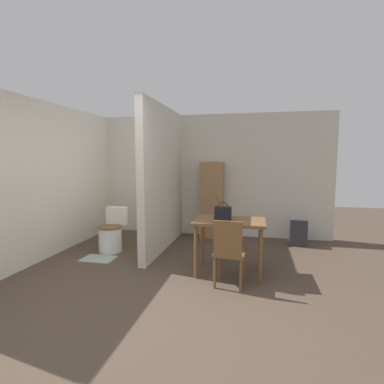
% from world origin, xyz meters
% --- Properties ---
extents(ground_plane, '(16.00, 16.00, 0.00)m').
position_xyz_m(ground_plane, '(0.00, 0.00, 0.00)').
color(ground_plane, '#4C3D30').
extents(wall_back, '(5.25, 0.12, 2.50)m').
position_xyz_m(wall_back, '(0.00, 3.52, 1.25)').
color(wall_back, beige).
rests_on(wall_back, ground_plane).
extents(wall_left, '(0.12, 4.46, 2.50)m').
position_xyz_m(wall_left, '(-2.19, 1.73, 1.25)').
color(wall_left, beige).
rests_on(wall_left, ground_plane).
extents(partition_wall, '(0.12, 2.17, 2.50)m').
position_xyz_m(partition_wall, '(-0.47, 2.38, 1.25)').
color(partition_wall, beige).
rests_on(partition_wall, ground_plane).
extents(dining_table, '(0.96, 0.65, 0.76)m').
position_xyz_m(dining_table, '(0.80, 1.38, 0.66)').
color(dining_table, brown).
rests_on(dining_table, ground_plane).
extents(wooden_chair, '(0.41, 0.41, 0.86)m').
position_xyz_m(wooden_chair, '(0.83, 0.94, 0.46)').
color(wooden_chair, brown).
rests_on(wooden_chair, ground_plane).
extents(toilet, '(0.41, 0.56, 0.74)m').
position_xyz_m(toilet, '(-1.30, 1.99, 0.30)').
color(toilet, white).
rests_on(toilet, ground_plane).
extents(handbag, '(0.22, 0.12, 0.25)m').
position_xyz_m(handbag, '(0.71, 1.35, 0.86)').
color(handbag, black).
rests_on(handbag, dining_table).
extents(wooden_cabinet, '(0.45, 0.36, 1.53)m').
position_xyz_m(wooden_cabinet, '(0.27, 3.28, 0.77)').
color(wooden_cabinet, '#997047').
rests_on(wooden_cabinet, ground_plane).
extents(bath_mat, '(0.52, 0.36, 0.01)m').
position_xyz_m(bath_mat, '(-1.30, 1.53, 0.01)').
color(bath_mat, '#99A899').
rests_on(bath_mat, ground_plane).
extents(space_heater, '(0.30, 0.17, 0.49)m').
position_xyz_m(space_heater, '(1.92, 3.01, 0.24)').
color(space_heater, '#2D2D33').
rests_on(space_heater, ground_plane).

